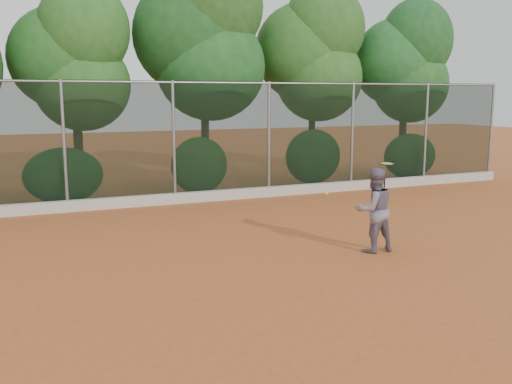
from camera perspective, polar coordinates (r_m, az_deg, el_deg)
name	(u,v)px	position (r m, az deg, el deg)	size (l,w,h in m)	color
ground	(278,269)	(10.40, 2.19, -7.67)	(80.00, 80.00, 0.00)	#B45B2A
concrete_curb	(177,198)	(16.61, -7.92, -0.63)	(24.00, 0.20, 0.30)	beige
tennis_player	(374,210)	(11.54, 11.71, -1.76)	(0.82, 0.64, 1.70)	slate
chainlink_fence	(174,139)	(16.57, -8.22, 5.30)	(24.09, 0.09, 3.50)	black
foliage_backdrop	(138,52)	(18.37, -11.77, 13.56)	(23.70, 3.63, 7.55)	#3C2917
tennis_racket	(387,166)	(11.48, 12.94, 2.58)	(0.36, 0.36, 0.52)	black
tennis_ball_in_flight	(326,193)	(10.90, 7.06, -0.11)	(0.07, 0.07, 0.07)	#CFE433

